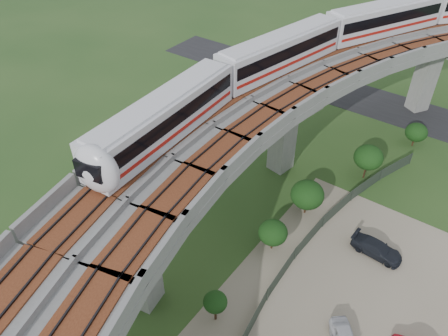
{
  "coord_description": "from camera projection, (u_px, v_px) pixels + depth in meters",
  "views": [
    {
      "loc": [
        17.97,
        -23.46,
        29.71
      ],
      "look_at": [
        1.61,
        -0.94,
        7.5
      ],
      "focal_mm": 35.0,
      "sensor_mm": 36.0,
      "label": 1
    }
  ],
  "objects": [
    {
      "name": "metro_train",
      "position": [
        347.0,
        41.0,
        43.89
      ],
      "size": [
        21.99,
        58.4,
        3.64
      ],
      "color": "silver",
      "rests_on": "ground"
    },
    {
      "name": "fence",
      "position": [
        309.0,
        261.0,
        36.67
      ],
      "size": [
        3.87,
        38.73,
        1.5
      ],
      "color": "#2D382D",
      "rests_on": "ground"
    },
    {
      "name": "viaduct",
      "position": [
        254.0,
        157.0,
        34.21
      ],
      "size": [
        19.58,
        73.98,
        11.4
      ],
      "color": "#99968E",
      "rests_on": "ground"
    },
    {
      "name": "tree_2",
      "position": [
        307.0,
        195.0,
        40.77
      ],
      "size": [
        3.15,
        3.15,
        3.67
      ],
      "color": "#382314",
      "rests_on": "ground"
    },
    {
      "name": "dirt_lot",
      "position": [
        345.0,
        308.0,
        33.91
      ],
      "size": [
        18.0,
        26.0,
        0.04
      ],
      "primitive_type": "cube",
      "color": "gray",
      "rests_on": "ground"
    },
    {
      "name": "asphalt_road",
      "position": [
        345.0,
        94.0,
        60.58
      ],
      "size": [
        60.0,
        8.0,
        0.03
      ],
      "primitive_type": "cube",
      "color": "#232326",
      "rests_on": "ground"
    },
    {
      "name": "ground",
      "position": [
        216.0,
        218.0,
        41.62
      ],
      "size": [
        160.0,
        160.0,
        0.0
      ],
      "primitive_type": "plane",
      "color": "#294C1E",
      "rests_on": "ground"
    },
    {
      "name": "tree_0",
      "position": [
        416.0,
        132.0,
        49.81
      ],
      "size": [
        2.48,
        2.48,
        2.9
      ],
      "color": "#382314",
      "rests_on": "ground"
    },
    {
      "name": "tree_3",
      "position": [
        273.0,
        233.0,
        37.46
      ],
      "size": [
        2.55,
        2.55,
        3.1
      ],
      "color": "#382314",
      "rests_on": "ground"
    },
    {
      "name": "car_dark",
      "position": [
        377.0,
        249.0,
        37.78
      ],
      "size": [
        4.52,
        2.03,
        1.29
      ],
      "primitive_type": "imported",
      "rotation": [
        0.0,
        0.0,
        1.52
      ],
      "color": "black",
      "rests_on": "dirt_lot"
    },
    {
      "name": "tree_4",
      "position": [
        215.0,
        302.0,
        31.85
      ],
      "size": [
        1.81,
        1.81,
        2.97
      ],
      "color": "#382314",
      "rests_on": "ground"
    },
    {
      "name": "tree_1",
      "position": [
        368.0,
        157.0,
        44.71
      ],
      "size": [
        3.0,
        3.0,
        3.96
      ],
      "color": "#382314",
      "rests_on": "ground"
    }
  ]
}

